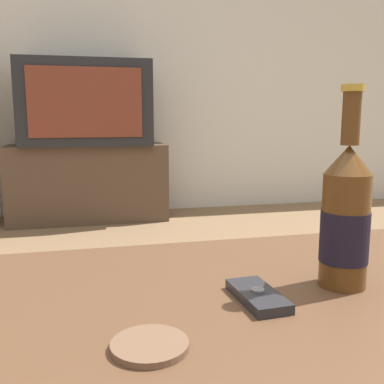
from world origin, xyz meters
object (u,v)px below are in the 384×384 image
(cell_phone, at_px, (258,296))
(beer_bottle, at_px, (345,218))
(television, at_px, (85,103))
(tv_stand, at_px, (89,183))

(cell_phone, bearing_deg, beer_bottle, 5.79)
(television, bearing_deg, cell_phone, -85.69)
(beer_bottle, bearing_deg, cell_phone, -170.65)
(tv_stand, height_order, beer_bottle, beer_bottle)
(tv_stand, distance_m, television, 0.55)
(beer_bottle, bearing_deg, television, 97.44)
(beer_bottle, relative_size, cell_phone, 2.55)
(tv_stand, relative_size, cell_phone, 9.38)
(television, bearing_deg, beer_bottle, -82.56)
(cell_phone, bearing_deg, television, 90.76)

